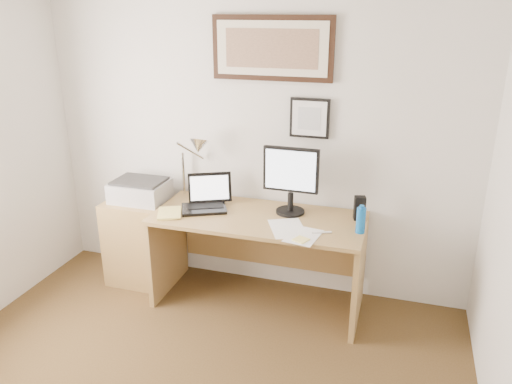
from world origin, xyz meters
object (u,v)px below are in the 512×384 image
at_px(water_bottle, 361,220).
at_px(laptop, 206,201).
at_px(desk, 261,240).
at_px(side_cabinet, 139,241).
at_px(printer, 140,190).
at_px(book, 158,214).
at_px(lcd_monitor, 291,177).

distance_m(water_bottle, laptop, 1.21).
bearing_deg(desk, side_cabinet, -178.11).
relative_size(water_bottle, printer, 0.42).
height_order(side_cabinet, book, book).
distance_m(side_cabinet, lcd_monitor, 1.45).
relative_size(book, printer, 0.55).
height_order(laptop, printer, laptop).
height_order(water_bottle, laptop, laptop).
height_order(book, laptop, laptop).
bearing_deg(laptop, lcd_monitor, 7.59).
distance_m(lcd_monitor, printer, 1.28).
xyz_separation_m(water_bottle, lcd_monitor, (-0.55, 0.20, 0.20)).
bearing_deg(printer, water_bottle, -4.79).
relative_size(desk, printer, 3.64).
bearing_deg(desk, lcd_monitor, 12.31).
bearing_deg(lcd_monitor, laptop, -172.41).
bearing_deg(side_cabinet, water_bottle, -3.63).
distance_m(desk, lcd_monitor, 0.57).
xyz_separation_m(book, desk, (0.74, 0.28, -0.24)).
distance_m(side_cabinet, book, 0.57).
distance_m(book, laptop, 0.39).
bearing_deg(printer, book, -42.73).
xyz_separation_m(side_cabinet, printer, (0.03, 0.04, 0.45)).
xyz_separation_m(water_bottle, desk, (-0.77, 0.15, -0.33)).
distance_m(laptop, lcd_monitor, 0.70).
relative_size(book, desk, 0.15).
height_order(desk, lcd_monitor, lcd_monitor).
bearing_deg(laptop, water_bottle, -5.27).
relative_size(side_cabinet, book, 3.04).
bearing_deg(book, side_cabinet, 143.45).
distance_m(water_bottle, lcd_monitor, 0.62).
bearing_deg(water_bottle, lcd_monitor, 160.21).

